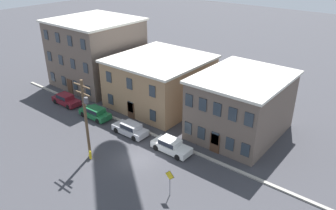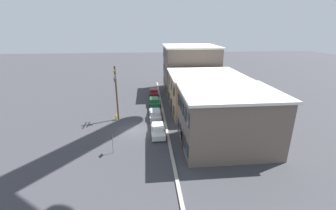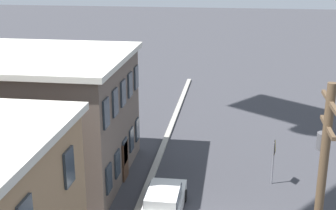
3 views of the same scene
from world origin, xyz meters
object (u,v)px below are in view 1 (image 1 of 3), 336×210
object	(u,v)px
car_silver	(130,128)
caution_sign	(170,179)
car_green	(95,112)
car_white	(171,145)
fire_hydrant	(90,155)
utility_pole	(86,115)
car_maroon	(66,99)

from	to	relation	value
car_silver	caution_sign	distance (m)	11.47
car_green	car_white	world-z (taller)	same
car_green	fire_hydrant	world-z (taller)	car_green
utility_pole	fire_hydrant	bearing A→B (deg)	-39.00
car_silver	utility_pole	distance (m)	7.13
car_maroon	fire_hydrant	size ratio (longest dim) A/B	4.58
caution_sign	utility_pole	xyz separation A→B (m)	(-10.16, -0.51, 3.03)
car_maroon	car_silver	xyz separation A→B (m)	(12.71, -0.22, 0.00)
car_maroon	car_white	bearing A→B (deg)	-0.28
car_green	car_silver	xyz separation A→B (m)	(6.36, -0.11, 0.00)
car_white	utility_pole	distance (m)	9.38
car_green	car_silver	bearing A→B (deg)	-0.98
car_white	car_silver	bearing A→B (deg)	-178.75
car_green	fire_hydrant	bearing A→B (deg)	-43.28
car_green	caution_sign	size ratio (longest dim) A/B	1.66
utility_pole	fire_hydrant	world-z (taller)	utility_pole
car_maroon	caution_sign	size ratio (longest dim) A/B	1.66
car_white	caution_sign	bearing A→B (deg)	-52.51
car_maroon	fire_hydrant	distance (m)	14.48
car_silver	fire_hydrant	bearing A→B (deg)	-87.32
car_white	utility_pole	xyz separation A→B (m)	(-5.96, -5.99, 4.06)
caution_sign	car_white	bearing A→B (deg)	127.49
car_maroon	caution_sign	world-z (taller)	caution_sign
car_maroon	caution_sign	bearing A→B (deg)	-13.72
car_silver	fire_hydrant	size ratio (longest dim) A/B	4.58
caution_sign	car_maroon	bearing A→B (deg)	166.28
car_maroon	car_silver	bearing A→B (deg)	-1.00
car_white	fire_hydrant	world-z (taller)	car_white
car_silver	car_white	world-z (taller)	same
car_white	fire_hydrant	distance (m)	8.42
fire_hydrant	car_maroon	bearing A→B (deg)	153.90
car_white	caution_sign	distance (m)	6.98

